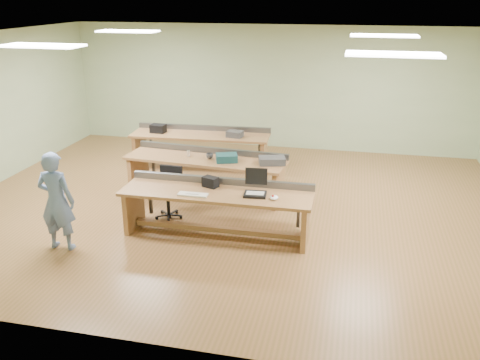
{
  "coord_description": "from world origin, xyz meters",
  "views": [
    {
      "loc": [
        2.05,
        -8.37,
        3.72
      ],
      "look_at": [
        0.29,
        -0.6,
        0.76
      ],
      "focal_mm": 38.0,
      "sensor_mm": 36.0,
      "label": 1
    }
  ],
  "objects_px": {
    "workbench_back": "(201,142)",
    "mug": "(210,156)",
    "laptop_base": "(255,194)",
    "workbench_front": "(217,202)",
    "drinks_can": "(189,154)",
    "parts_bin_teal": "(227,158)",
    "parts_bin_grey": "(272,161)",
    "workbench_mid": "(206,167)",
    "camera_bag": "(210,182)",
    "task_chair": "(169,199)",
    "person": "(57,201)"
  },
  "relations": [
    {
      "from": "parts_bin_teal",
      "to": "mug",
      "type": "relative_size",
      "value": 2.9
    },
    {
      "from": "workbench_mid",
      "to": "task_chair",
      "type": "height_order",
      "value": "task_chair"
    },
    {
      "from": "workbench_mid",
      "to": "camera_bag",
      "type": "xyz_separation_m",
      "value": [
        0.51,
        -1.46,
        0.27
      ]
    },
    {
      "from": "workbench_mid",
      "to": "mug",
      "type": "height_order",
      "value": "workbench_mid"
    },
    {
      "from": "parts_bin_grey",
      "to": "task_chair",
      "type": "bearing_deg",
      "value": -147.19
    },
    {
      "from": "mug",
      "to": "person",
      "type": "bearing_deg",
      "value": -122.58
    },
    {
      "from": "person",
      "to": "task_chair",
      "type": "distance_m",
      "value": 1.96
    },
    {
      "from": "laptop_base",
      "to": "parts_bin_teal",
      "type": "relative_size",
      "value": 0.88
    },
    {
      "from": "person",
      "to": "laptop_base",
      "type": "bearing_deg",
      "value": -162.71
    },
    {
      "from": "parts_bin_grey",
      "to": "workbench_mid",
      "type": "bearing_deg",
      "value": 176.29
    },
    {
      "from": "laptop_base",
      "to": "parts_bin_grey",
      "type": "relative_size",
      "value": 0.72
    },
    {
      "from": "person",
      "to": "mug",
      "type": "distance_m",
      "value": 3.06
    },
    {
      "from": "workbench_front",
      "to": "drinks_can",
      "type": "xyz_separation_m",
      "value": [
        -1.0,
        1.62,
        0.25
      ]
    },
    {
      "from": "laptop_base",
      "to": "parts_bin_grey",
      "type": "distance_m",
      "value": 1.59
    },
    {
      "from": "workbench_front",
      "to": "workbench_mid",
      "type": "relative_size",
      "value": 0.97
    },
    {
      "from": "person",
      "to": "parts_bin_grey",
      "type": "xyz_separation_m",
      "value": [
        2.85,
        2.52,
        0.04
      ]
    },
    {
      "from": "person",
      "to": "drinks_can",
      "type": "height_order",
      "value": "person"
    },
    {
      "from": "workbench_front",
      "to": "laptop_base",
      "type": "distance_m",
      "value": 0.67
    },
    {
      "from": "laptop_base",
      "to": "parts_bin_teal",
      "type": "xyz_separation_m",
      "value": [
        -0.84,
        1.54,
        0.05
      ]
    },
    {
      "from": "workbench_mid",
      "to": "camera_bag",
      "type": "distance_m",
      "value": 1.57
    },
    {
      "from": "task_chair",
      "to": "camera_bag",
      "type": "bearing_deg",
      "value": -18.78
    },
    {
      "from": "workbench_back",
      "to": "mug",
      "type": "distance_m",
      "value": 1.83
    },
    {
      "from": "task_chair",
      "to": "mug",
      "type": "bearing_deg",
      "value": 70.64
    },
    {
      "from": "laptop_base",
      "to": "mug",
      "type": "relative_size",
      "value": 2.55
    },
    {
      "from": "laptop_base",
      "to": "mug",
      "type": "xyz_separation_m",
      "value": [
        -1.2,
        1.64,
        0.03
      ]
    },
    {
      "from": "task_chair",
      "to": "person",
      "type": "bearing_deg",
      "value": -127.78
    },
    {
      "from": "laptop_base",
      "to": "parts_bin_grey",
      "type": "xyz_separation_m",
      "value": [
        0.0,
        1.58,
        0.05
      ]
    },
    {
      "from": "laptop_base",
      "to": "drinks_can",
      "type": "height_order",
      "value": "drinks_can"
    },
    {
      "from": "workbench_front",
      "to": "laptop_base",
      "type": "relative_size",
      "value": 8.89
    },
    {
      "from": "workbench_front",
      "to": "person",
      "type": "relative_size",
      "value": 1.97
    },
    {
      "from": "mug",
      "to": "workbench_back",
      "type": "bearing_deg",
      "value": 112.38
    },
    {
      "from": "person",
      "to": "parts_bin_teal",
      "type": "bearing_deg",
      "value": -129.82
    },
    {
      "from": "laptop_base",
      "to": "drinks_can",
      "type": "xyz_separation_m",
      "value": [
        -1.63,
        1.67,
        0.04
      ]
    },
    {
      "from": "workbench_back",
      "to": "drinks_can",
      "type": "xyz_separation_m",
      "value": [
        0.26,
        -1.64,
        0.25
      ]
    },
    {
      "from": "task_chair",
      "to": "parts_bin_teal",
      "type": "height_order",
      "value": "task_chair"
    },
    {
      "from": "camera_bag",
      "to": "parts_bin_teal",
      "type": "bearing_deg",
      "value": 113.63
    },
    {
      "from": "workbench_back",
      "to": "drinks_can",
      "type": "bearing_deg",
      "value": -84.22
    },
    {
      "from": "camera_bag",
      "to": "task_chair",
      "type": "xyz_separation_m",
      "value": [
        -0.85,
        0.32,
        -0.51
      ]
    },
    {
      "from": "camera_bag",
      "to": "mug",
      "type": "distance_m",
      "value": 1.49
    },
    {
      "from": "parts_bin_teal",
      "to": "task_chair",
      "type": "bearing_deg",
      "value": -127.78
    },
    {
      "from": "workbench_front",
      "to": "person",
      "type": "height_order",
      "value": "person"
    },
    {
      "from": "camera_bag",
      "to": "parts_bin_grey",
      "type": "distance_m",
      "value": 1.58
    },
    {
      "from": "workbench_back",
      "to": "parts_bin_teal",
      "type": "xyz_separation_m",
      "value": [
        1.05,
        -1.77,
        0.26
      ]
    },
    {
      "from": "workbench_front",
      "to": "mug",
      "type": "bearing_deg",
      "value": 109.39
    },
    {
      "from": "workbench_mid",
      "to": "parts_bin_teal",
      "type": "height_order",
      "value": "parts_bin_teal"
    },
    {
      "from": "workbench_mid",
      "to": "workbench_back",
      "type": "bearing_deg",
      "value": 114.98
    },
    {
      "from": "camera_bag",
      "to": "task_chair",
      "type": "height_order",
      "value": "camera_bag"
    },
    {
      "from": "workbench_mid",
      "to": "laptop_base",
      "type": "bearing_deg",
      "value": -47.53
    },
    {
      "from": "camera_bag",
      "to": "drinks_can",
      "type": "relative_size",
      "value": 2.16
    },
    {
      "from": "parts_bin_teal",
      "to": "parts_bin_grey",
      "type": "xyz_separation_m",
      "value": [
        0.85,
        0.04,
        -0.0
      ]
    }
  ]
}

